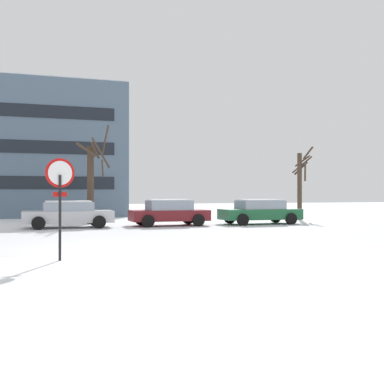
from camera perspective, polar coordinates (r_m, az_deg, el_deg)
name	(u,v)px	position (r m, az deg, el deg)	size (l,w,h in m)	color
ground_plane	(99,250)	(15.03, -11.12, -6.79)	(120.00, 120.00, 0.00)	white
road_surface	(86,238)	(18.98, -12.53, -5.39)	(80.00, 9.99, 0.00)	silver
stop_sign	(60,189)	(12.69, -15.53, 0.37)	(0.74, 0.20, 2.64)	black
parked_car_silver	(68,214)	(24.67, -14.61, -2.54)	(4.39, 2.16, 1.36)	silver
parked_car_maroon	(169,212)	(25.39, -2.76, -2.44)	(4.15, 2.02, 1.41)	maroon
parked_car_green	(260,211)	(26.98, 8.14, -2.31)	(4.50, 2.04, 1.39)	#1E6038
tree_far_left	(300,182)	(31.97, 12.86, 1.17)	(1.13, 1.66, 4.75)	#423326
tree_far_mid	(92,180)	(27.41, -11.94, 1.41)	(1.97, 2.05, 5.52)	#423326
building_far_left	(51,151)	(38.35, -16.53, 4.68)	(10.66, 8.10, 9.90)	slate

